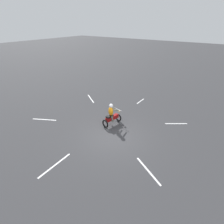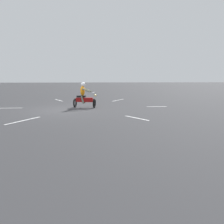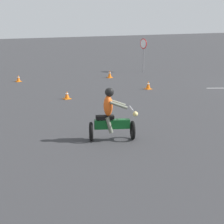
% 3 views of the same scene
% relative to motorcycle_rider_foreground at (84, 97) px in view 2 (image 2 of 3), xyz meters
% --- Properties ---
extents(ground_plane, '(120.00, 120.00, 0.00)m').
position_rel_motorcycle_rider_foreground_xyz_m(ground_plane, '(1.22, 0.93, -0.73)').
color(ground_plane, '#333335').
extents(motorcycle_rider_foreground, '(1.56, 0.91, 1.66)m').
position_rel_motorcycle_rider_foreground_xyz_m(motorcycle_rider_foreground, '(0.00, 0.00, 0.00)').
color(motorcycle_rider_foreground, black).
rests_on(motorcycle_rider_foreground, ground).
extents(lane_stripe_e, '(2.10, 0.15, 0.01)m').
position_rel_motorcycle_rider_foreground_xyz_m(lane_stripe_e, '(5.05, -0.11, -0.72)').
color(lane_stripe_e, silver).
rests_on(lane_stripe_e, ground).
extents(lane_stripe_ne, '(1.11, 1.80, 0.01)m').
position_rel_motorcycle_rider_foreground_xyz_m(lane_stripe_ne, '(2.59, 4.08, -0.72)').
color(lane_stripe_ne, silver).
rests_on(lane_stripe_ne, ground).
extents(lane_stripe_nw, '(1.01, 1.38, 0.01)m').
position_rel_motorcycle_rider_foreground_xyz_m(lane_stripe_nw, '(-2.78, 3.85, -0.72)').
color(lane_stripe_nw, silver).
rests_on(lane_stripe_nw, ground).
extents(lane_stripe_w, '(1.35, 0.13, 0.01)m').
position_rel_motorcycle_rider_foreground_xyz_m(lane_stripe_w, '(-4.89, -0.12, -0.72)').
color(lane_stripe_w, silver).
rests_on(lane_stripe_w, ground).
extents(lane_stripe_sw, '(1.22, 1.76, 0.01)m').
position_rel_motorcycle_rider_foreground_xyz_m(lane_stripe_sw, '(-2.68, -4.35, -0.72)').
color(lane_stripe_sw, silver).
rests_on(lane_stripe_sw, ground).
extents(lane_stripe_se, '(0.97, 1.72, 0.01)m').
position_rel_motorcycle_rider_foreground_xyz_m(lane_stripe_se, '(2.41, -4.61, -0.72)').
color(lane_stripe_se, silver).
rests_on(lane_stripe_se, ground).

